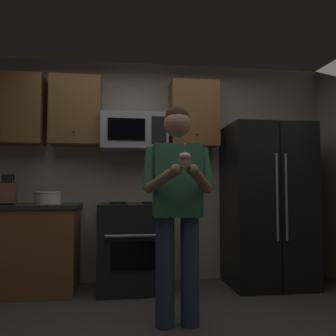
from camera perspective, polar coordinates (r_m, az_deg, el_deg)
The scene contains 10 objects.
wall_back at distance 4.29m, azimuth -3.64°, elevation -0.41°, with size 4.40×0.10×2.60m, color #B7AD99.
oven_range at distance 3.94m, azimuth -5.48°, elevation -12.37°, with size 0.76×0.70×0.93m.
microwave at distance 4.06m, azimuth -5.46°, elevation 5.73°, with size 0.74×0.41×0.40m.
refrigerator at distance 4.20m, azimuth 15.61°, elevation -5.69°, with size 0.90×0.75×1.80m.
cabinet_row_upper at distance 4.17m, azimuth -13.48°, elevation 8.78°, with size 2.78×0.36×0.76m.
counter_left at distance 4.12m, azimuth -24.28°, elevation -11.70°, with size 1.44×0.66×0.92m.
knife_block at distance 4.02m, azimuth -24.25°, elevation -3.69°, with size 0.16×0.15×0.32m.
bowl_large_white at distance 3.97m, azimuth -18.72°, elevation -4.50°, with size 0.28×0.28×0.13m.
person at distance 2.85m, azimuth 1.54°, elevation -5.12°, with size 0.60×0.48×1.76m.
cupcake at distance 2.53m, azimuth 2.74°, elevation 1.36°, with size 0.09×0.09×0.17m.
Camera 1 is at (-0.31, -2.53, 1.09)m, focal length 37.97 mm.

